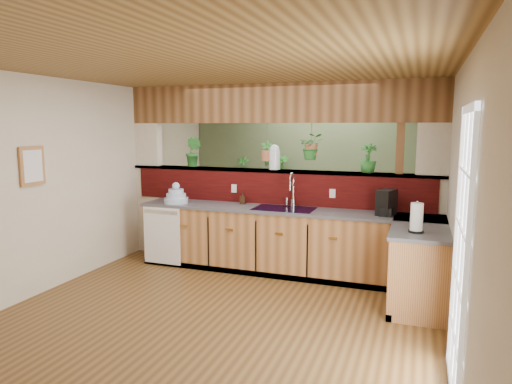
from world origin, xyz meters
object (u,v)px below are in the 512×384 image
(coffee_maker, at_px, (386,203))
(glass_jar, at_px, (274,157))
(soap_dispenser, at_px, (243,198))
(paper_towel, at_px, (417,218))
(shelving_console, at_px, (267,206))
(faucet, at_px, (292,188))
(dish_stack, at_px, (176,197))

(coffee_maker, distance_m, glass_jar, 1.72)
(soap_dispenser, bearing_deg, coffee_maker, -4.48)
(soap_dispenser, xyz_separation_m, paper_towel, (2.37, -1.02, 0.06))
(glass_jar, height_order, shelving_console, glass_jar)
(coffee_maker, height_order, glass_jar, glass_jar)
(paper_towel, relative_size, glass_jar, 0.94)
(paper_towel, bearing_deg, soap_dispenser, 156.71)
(coffee_maker, relative_size, paper_towel, 0.96)
(paper_towel, distance_m, shelving_console, 4.17)
(faucet, bearing_deg, glass_jar, 146.05)
(faucet, distance_m, paper_towel, 1.92)
(shelving_console, bearing_deg, glass_jar, -63.68)
(faucet, bearing_deg, shelving_console, 116.67)
(glass_jar, distance_m, shelving_console, 2.30)
(dish_stack, height_order, glass_jar, glass_jar)
(dish_stack, relative_size, soap_dispenser, 1.99)
(soap_dispenser, relative_size, shelving_console, 0.12)
(paper_towel, height_order, shelving_console, paper_towel)
(soap_dispenser, xyz_separation_m, shelving_console, (-0.33, 2.11, -0.49))
(coffee_maker, xyz_separation_m, paper_towel, (0.37, -0.86, 0.00))
(dish_stack, bearing_deg, faucet, 8.81)
(glass_jar, xyz_separation_m, shelving_console, (-0.74, 1.90, -1.07))
(faucet, distance_m, shelving_console, 2.46)
(paper_towel, xyz_separation_m, glass_jar, (-1.96, 1.23, 0.52))
(coffee_maker, height_order, shelving_console, coffee_maker)
(faucet, height_order, shelving_console, faucet)
(glass_jar, bearing_deg, coffee_maker, -13.08)
(soap_dispenser, height_order, coffee_maker, coffee_maker)
(coffee_maker, distance_m, paper_towel, 0.94)
(soap_dispenser, relative_size, coffee_maker, 0.54)
(glass_jar, bearing_deg, soap_dispenser, -152.16)
(paper_towel, bearing_deg, faucet, 148.25)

